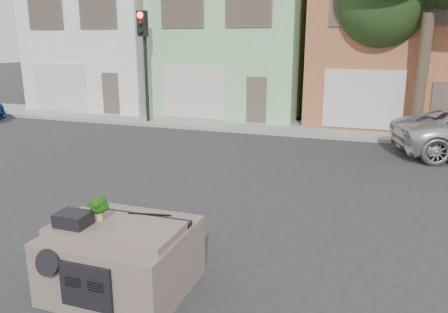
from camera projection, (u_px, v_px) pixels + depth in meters
The scene contains 11 objects.
ground_plane at pixel (198, 217), 9.60m from camera, with size 120.00×120.00×0.00m, color #303033.
sidewalk at pixel (290, 128), 19.16m from camera, with size 40.00×3.00×0.15m, color gray.
townhouse_white at pixel (118, 41), 25.37m from camera, with size 7.20×8.20×7.55m, color white.
townhouse_mint at pixel (241, 41), 22.98m from camera, with size 7.20×8.20×7.55m, color #98D293.
townhouse_tan at pixel (393, 41), 20.59m from camera, with size 7.20×8.20×7.55m, color #A8623E.
traffic_signal at pixel (145, 69), 19.69m from camera, with size 0.40×0.40×5.10m, color black.
tree_near at pixel (427, 27), 15.86m from camera, with size 4.40×4.00×8.50m, color #243D19.
car_dashboard at pixel (123, 255), 6.71m from camera, with size 2.00×1.80×1.12m, color #736259.
instrument_hump at pixel (73, 219), 6.41m from camera, with size 0.48×0.38×0.20m, color black.
wiper_arm at pixel (150, 214), 6.83m from camera, with size 0.70×0.03×0.02m, color black.
broccoli at pixel (99, 209), 6.56m from camera, with size 0.32×0.32×0.39m, color #13370A.
Camera 1 is at (3.48, -8.25, 3.75)m, focal length 35.00 mm.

